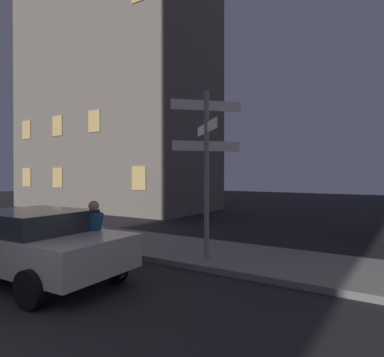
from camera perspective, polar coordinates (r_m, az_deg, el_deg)
The scene contains 5 objects.
sidewalk_kerb at distance 9.04m, azimuth 2.19°, elevation -12.69°, with size 40.00×2.74×0.14m, color gray.
signpost at distance 7.93m, azimuth 2.55°, elevation 3.94°, with size 1.25×1.25×4.03m.
car_side_parked at distance 7.69m, azimuth -26.35°, elevation -9.83°, with size 4.63×2.22×1.42m.
cyclist at distance 7.28m, azimuth -16.39°, elevation -10.51°, with size 1.82×0.33×1.61m.
building_left_block at distance 23.84m, azimuth -13.30°, elevation 22.01°, with size 12.94×6.23×21.73m.
Camera 1 is at (4.41, -1.03, 2.14)m, focal length 30.78 mm.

